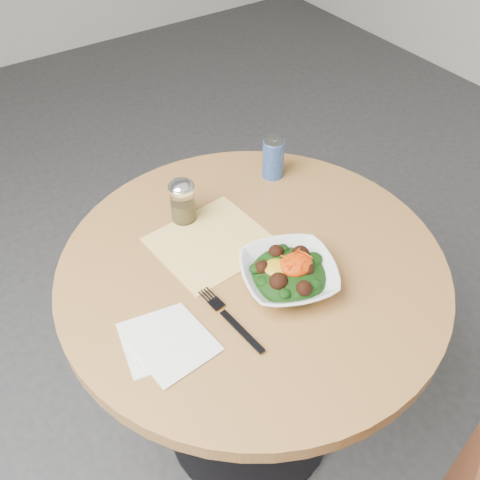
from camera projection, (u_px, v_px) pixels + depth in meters
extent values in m
plane|color=#313133|center=(249.00, 420.00, 1.75)|extent=(6.00, 6.00, 0.00)
cylinder|color=black|center=(249.00, 418.00, 1.74)|extent=(0.52, 0.52, 0.03)
cylinder|color=black|center=(250.00, 359.00, 1.51)|extent=(0.10, 0.10, 0.71)
cylinder|color=#C78F48|center=(253.00, 269.00, 1.25)|extent=(0.90, 0.90, 0.04)
cube|color=#FFAC0D|center=(212.00, 242.00, 1.28)|extent=(0.28, 0.26, 0.00)
cube|color=white|center=(159.00, 339.00, 1.08)|extent=(0.17, 0.17, 0.00)
cube|color=white|center=(174.00, 345.00, 1.06)|extent=(0.16, 0.16, 0.00)
imported|color=white|center=(288.00, 275.00, 1.17)|extent=(0.27, 0.27, 0.05)
ellipsoid|color=black|center=(288.00, 275.00, 1.17)|extent=(0.17, 0.17, 0.06)
ellipsoid|color=gold|center=(276.00, 268.00, 1.15)|extent=(0.05, 0.05, 0.02)
ellipsoid|color=#E23F05|center=(296.00, 264.00, 1.15)|extent=(0.08, 0.07, 0.03)
cube|color=black|center=(242.00, 331.00, 1.08)|extent=(0.03, 0.13, 0.00)
cube|color=black|center=(212.00, 299.00, 1.15)|extent=(0.03, 0.07, 0.00)
cylinder|color=silver|center=(183.00, 204.00, 1.31)|extent=(0.06, 0.06, 0.09)
cylinder|color=olive|center=(183.00, 210.00, 1.32)|extent=(0.05, 0.05, 0.05)
cylinder|color=white|center=(181.00, 188.00, 1.27)|extent=(0.06, 0.06, 0.01)
ellipsoid|color=white|center=(181.00, 186.00, 1.27)|extent=(0.06, 0.06, 0.03)
cylinder|color=navy|center=(273.00, 159.00, 1.44)|extent=(0.06, 0.06, 0.11)
cylinder|color=silver|center=(274.00, 141.00, 1.40)|extent=(0.06, 0.06, 0.00)
cube|color=silver|center=(274.00, 139.00, 1.40)|extent=(0.02, 0.02, 0.00)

